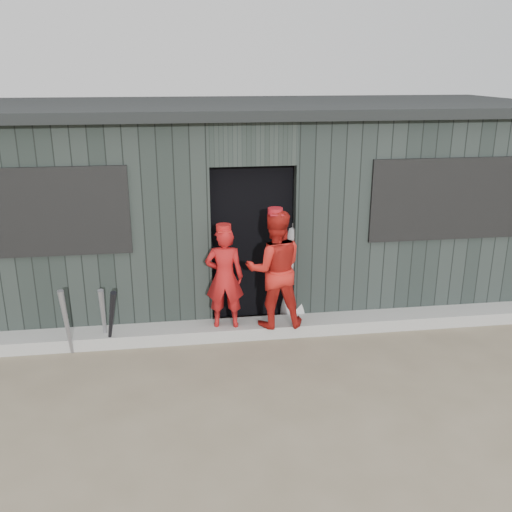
{
  "coord_description": "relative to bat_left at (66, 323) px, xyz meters",
  "views": [
    {
      "loc": [
        -0.87,
        -4.36,
        3.06
      ],
      "look_at": [
        0.0,
        1.8,
        1.0
      ],
      "focal_mm": 40.0,
      "sensor_mm": 36.0,
      "label": 1
    }
  ],
  "objects": [
    {
      "name": "ground",
      "position": [
        2.13,
        -1.58,
        -0.4
      ],
      "size": [
        80.0,
        80.0,
        0.0
      ],
      "primitive_type": "plane",
      "color": "brown",
      "rests_on": "ground"
    },
    {
      "name": "curb",
      "position": [
        2.13,
        0.24,
        -0.33
      ],
      "size": [
        8.0,
        0.36,
        0.15
      ],
      "primitive_type": "cube",
      "color": "gray",
      "rests_on": "ground"
    },
    {
      "name": "bat_left",
      "position": [
        0.0,
        0.0,
        0.0
      ],
      "size": [
        0.11,
        0.19,
        0.8
      ],
      "primitive_type": "cone",
      "rotation": [
        0.14,
        0.0,
        -0.26
      ],
      "color": "gray",
      "rests_on": "ground"
    },
    {
      "name": "bat_mid",
      "position": [
        0.38,
        0.15,
        -0.03
      ],
      "size": [
        0.09,
        0.26,
        0.75
      ],
      "primitive_type": "cone",
      "rotation": [
        0.25,
        0.0,
        0.09
      ],
      "color": "gray",
      "rests_on": "ground"
    },
    {
      "name": "bat_right",
      "position": [
        0.48,
        0.01,
        -0.01
      ],
      "size": [
        0.22,
        0.35,
        0.78
      ],
      "primitive_type": "cone",
      "rotation": [
        0.37,
        0.0,
        0.47
      ],
      "color": "black",
      "rests_on": "ground"
    },
    {
      "name": "player_red_left",
      "position": [
        1.77,
        0.21,
        0.36
      ],
      "size": [
        0.47,
        0.34,
        1.22
      ],
      "primitive_type": "imported",
      "rotation": [
        0.0,
        0.0,
        3.03
      ],
      "color": "#A61415",
      "rests_on": "curb"
    },
    {
      "name": "player_red_right",
      "position": [
        2.34,
        0.16,
        0.45
      ],
      "size": [
        0.69,
        0.54,
        1.4
      ],
      "primitive_type": "imported",
      "rotation": [
        0.0,
        0.0,
        3.12
      ],
      "color": "#B21C15",
      "rests_on": "curb"
    },
    {
      "name": "player_grey_back",
      "position": [
        2.71,
        0.59,
        0.23
      ],
      "size": [
        0.66,
        0.48,
        1.26
      ],
      "primitive_type": "imported",
      "rotation": [
        0.0,
        0.0,
        3.28
      ],
      "color": "#AEAEAE",
      "rests_on": "ground"
    },
    {
      "name": "dugout",
      "position": [
        2.13,
        1.92,
        0.89
      ],
      "size": [
        8.3,
        3.3,
        2.62
      ],
      "color": "black",
      "rests_on": "ground"
    }
  ]
}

